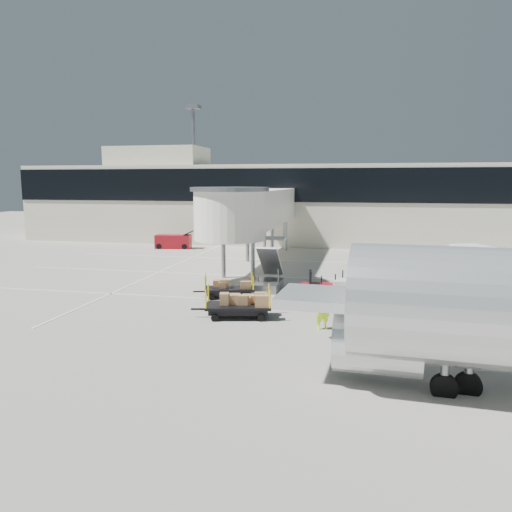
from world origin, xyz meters
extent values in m
plane|color=#ABA799|center=(0.00, 0.00, 0.00)|extent=(140.00, 140.00, 0.00)
cube|color=silver|center=(0.00, 2.00, 0.01)|extent=(40.00, 0.15, 0.02)
cube|color=silver|center=(0.00, 9.00, 0.01)|extent=(40.00, 0.15, 0.02)
cube|color=silver|center=(0.00, 16.00, 0.01)|extent=(40.00, 0.15, 0.02)
cube|color=silver|center=(6.00, 10.00, 0.01)|extent=(0.15, 30.00, 0.02)
cube|color=silver|center=(-10.00, 10.00, 0.01)|extent=(0.15, 30.00, 0.02)
cube|color=beige|center=(0.00, 30.00, 4.00)|extent=(64.00, 12.00, 8.00)
cube|color=black|center=(0.00, 23.95, 6.00)|extent=(64.00, 0.12, 3.20)
cube|color=beige|center=(-18.00, 28.00, 9.00)|extent=(10.00, 6.00, 2.00)
cylinder|color=gray|center=(-16.00, 34.00, 7.50)|extent=(0.36, 0.36, 15.00)
cube|color=gray|center=(-16.00, 34.00, 15.00)|extent=(1.60, 1.60, 0.40)
cube|color=white|center=(-4.00, 15.00, 4.30)|extent=(3.00, 18.00, 2.80)
cylinder|color=white|center=(-4.00, 6.00, 4.30)|extent=(4.40, 4.40, 3.00)
cylinder|color=gray|center=(-4.00, 6.00, 5.90)|extent=(4.80, 4.80, 0.25)
cylinder|color=gray|center=(-5.00, 8.00, 1.45)|extent=(0.28, 0.28, 2.90)
cylinder|color=gray|center=(-3.00, 8.00, 1.45)|extent=(0.28, 0.28, 2.90)
cylinder|color=gray|center=(-5.00, 15.00, 1.45)|extent=(0.28, 0.28, 2.90)
cylinder|color=gray|center=(-3.00, 15.00, 1.45)|extent=(0.28, 0.28, 2.90)
cylinder|color=gray|center=(-5.00, 22.00, 1.45)|extent=(0.28, 0.28, 2.90)
cylinder|color=gray|center=(-3.00, 22.00, 1.45)|extent=(0.28, 0.28, 2.90)
cube|color=gray|center=(-1.40, 5.00, 0.25)|extent=(1.40, 2.60, 0.50)
cube|color=gray|center=(-1.40, 5.60, 1.60)|extent=(1.20, 2.60, 2.06)
cube|color=gray|center=(-1.40, 7.00, 2.85)|extent=(1.40, 1.20, 0.12)
cube|color=maroon|center=(1.98, 3.17, 0.54)|extent=(2.50, 1.43, 0.59)
cube|color=silver|center=(2.86, 3.29, 0.94)|extent=(0.83, 1.17, 0.35)
cube|color=black|center=(1.29, 3.08, 1.14)|extent=(0.25, 0.99, 0.89)
cylinder|color=black|center=(1.28, 2.43, 0.32)|extent=(0.66, 0.33, 0.63)
cylinder|color=black|center=(1.11, 3.71, 0.32)|extent=(0.66, 0.33, 0.63)
cylinder|color=black|center=(2.85, 2.64, 0.32)|extent=(0.66, 0.33, 0.63)
cylinder|color=black|center=(2.68, 3.91, 0.32)|extent=(0.66, 0.33, 0.63)
cube|color=black|center=(4.16, 3.52, 0.54)|extent=(3.22, 2.18, 0.12)
cube|color=black|center=(4.16, 3.52, 0.36)|extent=(2.88, 1.89, 0.25)
cube|color=black|center=(2.40, 3.99, 0.39)|extent=(0.68, 0.25, 0.08)
cylinder|color=black|center=(2.99, 3.15, 0.17)|extent=(0.36, 0.22, 0.33)
cylinder|color=black|center=(3.33, 4.43, 0.17)|extent=(0.36, 0.22, 0.33)
cylinder|color=black|center=(4.99, 2.62, 0.17)|extent=(0.36, 0.22, 0.33)
cylinder|color=black|center=(5.32, 3.90, 0.17)|extent=(0.36, 0.22, 0.33)
cylinder|color=black|center=(2.62, 3.25, 0.98)|extent=(0.07, 0.07, 0.88)
cylinder|color=black|center=(2.96, 4.53, 0.98)|extent=(0.07, 0.07, 0.88)
cylinder|color=black|center=(5.36, 2.52, 0.98)|extent=(0.07, 0.07, 0.88)
cylinder|color=black|center=(5.69, 3.80, 0.98)|extent=(0.07, 0.07, 0.88)
cube|color=#46454A|center=(3.26, 3.77, 0.80)|extent=(0.51, 0.43, 0.40)
cube|color=#46454A|center=(5.21, 3.29, 0.74)|extent=(0.54, 0.41, 0.29)
cube|color=olive|center=(4.81, 2.97, 0.74)|extent=(0.41, 0.33, 0.29)
cube|color=#46454A|center=(4.52, 3.75, 0.77)|extent=(0.49, 0.40, 0.35)
cube|color=maroon|center=(5.07, 3.47, 0.74)|extent=(0.46, 0.42, 0.28)
cube|color=maroon|center=(3.65, 3.54, 0.79)|extent=(0.50, 0.37, 0.38)
cube|color=maroon|center=(4.63, 3.70, 0.81)|extent=(0.42, 0.37, 0.42)
cube|color=#46454A|center=(5.22, 3.65, 0.82)|extent=(0.57, 0.44, 0.44)
cube|color=black|center=(-1.63, -1.30, 0.56)|extent=(3.31, 2.15, 0.12)
cube|color=black|center=(-1.63, -1.30, 0.38)|extent=(2.96, 1.86, 0.25)
cube|color=black|center=(-3.47, -1.71, 0.41)|extent=(0.71, 0.23, 0.08)
cylinder|color=black|center=(-2.52, -2.20, 0.17)|extent=(0.37, 0.21, 0.35)
cylinder|color=black|center=(-2.82, -0.86, 0.17)|extent=(0.37, 0.21, 0.35)
cylinder|color=black|center=(-0.44, -1.74, 0.17)|extent=(0.37, 0.21, 0.35)
cylinder|color=black|center=(-0.74, -0.40, 0.17)|extent=(0.37, 0.21, 0.35)
cylinder|color=yellow|center=(-2.91, -2.29, 1.02)|extent=(0.07, 0.07, 0.92)
cylinder|color=yellow|center=(-3.21, -0.95, 1.02)|extent=(0.07, 0.07, 0.92)
cylinder|color=yellow|center=(-0.05, -1.65, 1.02)|extent=(0.07, 0.07, 0.92)
cylinder|color=yellow|center=(-0.35, -0.31, 1.02)|extent=(0.07, 0.07, 0.92)
cube|color=tan|center=(-0.80, -1.49, 0.87)|extent=(0.67, 0.66, 0.49)
cube|color=tan|center=(-1.92, -1.46, 0.81)|extent=(0.60, 0.57, 0.37)
cube|color=tan|center=(-1.67, -1.33, 0.90)|extent=(0.54, 0.55, 0.55)
cube|color=tan|center=(-1.27, -1.15, 0.80)|extent=(0.73, 0.58, 0.36)
cube|color=tan|center=(-1.26, -0.83, 0.85)|extent=(0.61, 0.64, 0.45)
cube|color=tan|center=(-0.59, -1.12, 0.88)|extent=(0.50, 0.55, 0.53)
cube|color=tan|center=(-0.84, -0.92, 0.84)|extent=(0.73, 0.65, 0.43)
cube|color=tan|center=(-0.88, -1.50, 0.90)|extent=(0.59, 0.60, 0.55)
cube|color=black|center=(-3.13, 2.55, 0.50)|extent=(2.98, 2.05, 0.11)
cube|color=black|center=(-3.13, 2.55, 0.33)|extent=(2.67, 1.78, 0.23)
cube|color=black|center=(-4.74, 2.09, 0.36)|extent=(0.63, 0.24, 0.07)
cylinder|color=black|center=(-3.87, 1.70, 0.15)|extent=(0.33, 0.21, 0.31)
cylinder|color=black|center=(-4.21, 2.87, 0.15)|extent=(0.33, 0.21, 0.31)
cylinder|color=black|center=(-2.05, 2.23, 0.15)|extent=(0.33, 0.21, 0.31)
cylinder|color=black|center=(-2.39, 3.40, 0.15)|extent=(0.33, 0.21, 0.31)
cylinder|color=yellow|center=(-4.21, 1.60, 0.90)|extent=(0.06, 0.06, 0.81)
cylinder|color=yellow|center=(-4.55, 2.78, 0.90)|extent=(0.06, 0.06, 0.81)
cylinder|color=yellow|center=(-1.71, 2.32, 0.90)|extent=(0.06, 0.06, 0.81)
cylinder|color=yellow|center=(-2.05, 3.50, 0.90)|extent=(0.06, 0.06, 0.81)
cube|color=tan|center=(-2.26, 3.07, 0.79)|extent=(0.55, 0.58, 0.48)
cube|color=tan|center=(-3.14, 2.75, 0.79)|extent=(0.63, 0.60, 0.47)
cube|color=tan|center=(-2.65, 2.89, 0.76)|extent=(0.50, 0.46, 0.42)
cube|color=tan|center=(-2.36, 3.10, 0.72)|extent=(0.58, 0.60, 0.34)
imported|color=#BEF219|center=(2.42, -2.36, 0.92)|extent=(0.80, 0.70, 1.84)
cube|color=silver|center=(12.10, 12.91, 1.07)|extent=(3.80, 5.28, 1.58)
cube|color=silver|center=(11.21, 14.92, 0.76)|extent=(1.95, 1.28, 0.92)
cube|color=black|center=(12.01, 13.10, 1.48)|extent=(3.08, 3.61, 0.63)
cylinder|color=black|center=(11.87, 11.03, 0.35)|extent=(0.50, 0.73, 0.69)
cylinder|color=black|center=(13.64, 11.81, 0.35)|extent=(0.50, 0.73, 0.69)
cylinder|color=black|center=(10.55, 14.01, 0.35)|extent=(0.50, 0.73, 0.69)
cylinder|color=black|center=(12.32, 14.79, 0.35)|extent=(0.50, 0.73, 0.69)
cube|color=maroon|center=(-13.75, 21.13, 0.65)|extent=(3.48, 1.86, 1.31)
cube|color=black|center=(-12.28, 21.35, 1.48)|extent=(1.00, 1.33, 0.46)
cylinder|color=black|center=(-14.87, 20.35, 0.26)|extent=(0.55, 0.29, 0.52)
cylinder|color=black|center=(-15.05, 21.56, 0.26)|extent=(0.55, 0.29, 0.52)
cylinder|color=black|center=(-12.45, 20.70, 0.26)|extent=(0.55, 0.29, 0.52)
cylinder|color=black|center=(-12.63, 21.91, 0.26)|extent=(0.55, 0.29, 0.52)
cube|color=silver|center=(5.93, -8.04, 2.69)|extent=(9.11, 3.07, 0.31)
cylinder|color=silver|center=(4.59, -7.95, 1.39)|extent=(2.81, 2.23, 2.06)
cube|color=silver|center=(4.59, -7.95, 2.20)|extent=(0.73, 0.27, 0.99)
cylinder|color=gray|center=(7.27, -8.12, 0.49)|extent=(0.27, 0.27, 0.99)
cylinder|color=black|center=(7.27, -8.12, 0.27)|extent=(0.82, 0.34, 0.81)
cylinder|color=gray|center=(6.54, -8.43, 0.72)|extent=(0.25, 0.25, 1.44)
cylinder|color=black|center=(6.54, -8.43, 0.27)|extent=(0.82, 0.34, 0.81)
camera|label=1|loc=(4.03, -23.48, 6.38)|focal=35.00mm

